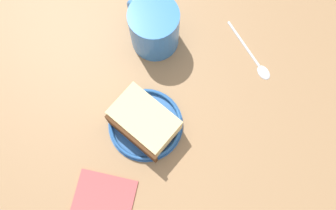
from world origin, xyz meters
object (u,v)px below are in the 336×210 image
Objects in this scene: cake_slice at (144,122)px; tea_mug at (154,27)px; small_plate at (146,124)px; teaspoon at (257,62)px.

cake_slice is 16.79cm from tea_mug.
small_plate is 2.62cm from cake_slice.
cake_slice is (-0.26, 0.03, 2.61)cm from small_plate.
small_plate is 1.13× the size of cake_slice.
small_plate is 17.00cm from tea_mug.
cake_slice is 1.03× the size of tea_mug.
small_plate is at bearing -7.10° from cake_slice.
small_plate is 1.04× the size of teaspoon.
tea_mug is 0.90× the size of teaspoon.
small_plate is 23.37cm from teaspoon.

